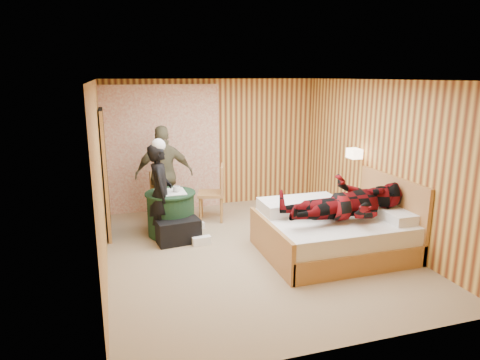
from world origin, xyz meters
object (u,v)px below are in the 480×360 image
object	(u,v)px
chair_near	(216,188)
man_on_bed	(347,192)
duffel_bag	(179,231)
nightstand	(354,215)
round_table	(171,213)
bed	(335,232)
wall_lamp	(354,153)
man_at_table	(164,174)
chair_far	(164,193)
woman_standing	(160,192)

from	to	relation	value
chair_near	man_on_bed	size ratio (longest dim) A/B	0.57
duffel_bag	man_on_bed	bearing A→B (deg)	-37.39
man_on_bed	nightstand	bearing A→B (deg)	51.78
chair_near	round_table	bearing A→B (deg)	-45.60
bed	nightstand	size ratio (longest dim) A/B	3.55
wall_lamp	man_on_bed	world-z (taller)	man_on_bed
man_at_table	chair_far	bearing A→B (deg)	59.10
nightstand	chair_near	world-z (taller)	chair_near
round_table	duffel_bag	world-z (taller)	round_table
round_table	duffel_bag	distance (m)	0.46
bed	man_on_bed	size ratio (longest dim) A/B	1.15
nightstand	duffel_bag	bearing A→B (deg)	173.19
bed	duffel_bag	distance (m)	2.39
bed	round_table	distance (m)	2.64
bed	duffel_bag	world-z (taller)	bed
wall_lamp	man_on_bed	bearing A→B (deg)	-125.17
nightstand	man_at_table	size ratio (longest dim) A/B	0.33
wall_lamp	duffel_bag	size ratio (longest dim) A/B	0.39
wall_lamp	duffel_bag	bearing A→B (deg)	176.58
wall_lamp	man_at_table	size ratio (longest dim) A/B	0.15
wall_lamp	round_table	size ratio (longest dim) A/B	0.32
bed	nightstand	xyz separation A→B (m)	(0.76, 0.70, -0.03)
chair_far	duffel_bag	world-z (taller)	chair_far
round_table	man_at_table	distance (m)	0.85
chair_far	nightstand	bearing A→B (deg)	-42.28
duffel_bag	man_at_table	world-z (taller)	man_at_table
nightstand	round_table	xyz separation A→B (m)	(-2.95, 0.76, 0.08)
round_table	chair_far	bearing A→B (deg)	92.10
round_table	woman_standing	xyz separation A→B (m)	(-0.17, -0.15, 0.40)
man_at_table	man_on_bed	size ratio (longest dim) A/B	0.97
bed	woman_standing	distance (m)	2.74
man_on_bed	man_at_table	bearing A→B (deg)	133.08
chair_far	chair_near	distance (m)	0.92
wall_lamp	woman_standing	distance (m)	3.24
wall_lamp	nightstand	size ratio (longest dim) A/B	0.45
bed	woman_standing	size ratio (longest dim) A/B	1.32
nightstand	chair_far	world-z (taller)	chair_far
chair_near	man_on_bed	distance (m)	2.58
bed	chair_far	world-z (taller)	bed
nightstand	wall_lamp	bearing A→B (deg)	75.76
bed	round_table	bearing A→B (deg)	146.34
round_table	chair_near	world-z (taller)	chair_near
duffel_bag	bed	bearing A→B (deg)	-32.98
chair_near	man_at_table	bearing A→B (deg)	-87.39
chair_far	duffel_bag	xyz separation A→B (m)	(0.08, -1.07, -0.35)
wall_lamp	round_table	bearing A→B (deg)	168.81
nightstand	woman_standing	size ratio (longest dim) A/B	0.37
chair_far	man_on_bed	distance (m)	3.27
wall_lamp	man_at_table	xyz separation A→B (m)	(-2.99, 1.28, -0.44)
nightstand	bed	bearing A→B (deg)	-137.29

